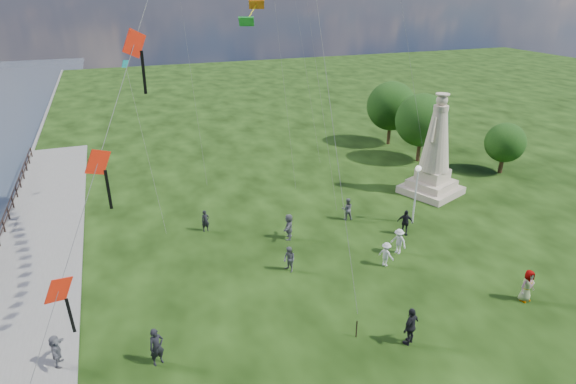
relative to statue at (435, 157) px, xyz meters
name	(u,v)px	position (x,y,z in m)	size (l,w,h in m)	color
statue	(435,157)	(0.00, 0.00, 0.00)	(4.97, 4.97, 7.79)	tan
lamppost	(417,182)	(-4.25, -3.89, 0.06)	(0.38, 0.38, 4.16)	silver
tree_row	(419,117)	(4.20, 8.37, 0.77)	(8.95, 14.60, 6.35)	#382314
person_0	(157,347)	(-22.06, -11.45, -2.06)	(0.64, 0.42, 1.77)	black
person_1	(289,259)	(-14.26, -6.62, -2.18)	(0.74, 0.46, 1.53)	#595960
person_2	(386,254)	(-8.83, -7.98, -2.20)	(0.95, 0.49, 1.47)	silver
person_3	(411,326)	(-11.26, -14.11, -2.00)	(1.11, 0.57, 1.89)	black
person_4	(527,286)	(-3.86, -13.41, -2.06)	(0.86, 0.53, 1.77)	#595960
person_5	(57,352)	(-26.04, -10.16, -2.20)	(1.38, 0.59, 1.49)	#595960
person_6	(205,221)	(-17.72, -0.16, -2.20)	(0.54, 0.35, 1.48)	black
person_7	(347,209)	(-8.22, -1.84, -2.15)	(0.77, 0.48, 1.58)	#595960
person_8	(399,241)	(-7.39, -7.03, -2.14)	(1.04, 0.54, 1.61)	silver
person_9	(405,222)	(-5.71, -5.11, -2.08)	(1.01, 0.52, 1.73)	black
person_11	(289,227)	(-12.94, -3.02, -2.09)	(1.59, 0.69, 1.71)	#595960
red_kite_train	(132,59)	(-21.60, -11.32, 9.74)	(9.62, 9.35, 20.53)	black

